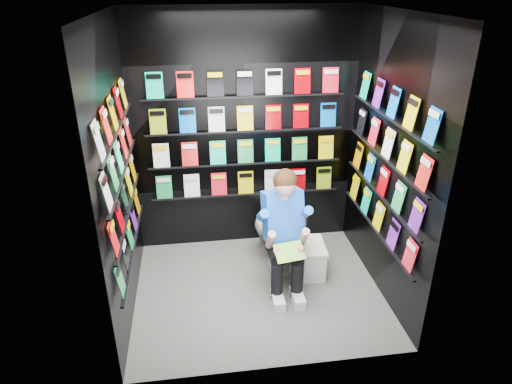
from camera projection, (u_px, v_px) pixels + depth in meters
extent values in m
plane|color=#61615E|center=(258.00, 290.00, 4.55)|extent=(2.40, 2.40, 0.00)
plane|color=white|center=(259.00, 11.00, 3.44)|extent=(2.40, 2.40, 0.00)
cube|color=black|center=(245.00, 135.00, 4.89)|extent=(2.40, 0.04, 2.60)
cube|color=black|center=(280.00, 226.00, 3.10)|extent=(2.40, 0.04, 2.60)
cube|color=black|center=(118.00, 178.00, 3.84)|extent=(0.04, 2.00, 2.60)
cube|color=black|center=(389.00, 163.00, 4.15)|extent=(0.04, 2.00, 2.60)
imported|color=silver|center=(275.00, 232.00, 4.87)|extent=(0.54, 0.81, 0.73)
cube|color=white|center=(312.00, 259.00, 4.77)|extent=(0.26, 0.43, 0.31)
cube|color=white|center=(313.00, 246.00, 4.70)|extent=(0.28, 0.45, 0.03)
cube|color=green|center=(289.00, 252.00, 4.13)|extent=(0.30, 0.20, 0.12)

